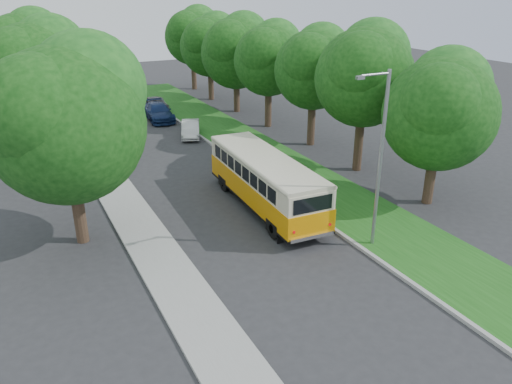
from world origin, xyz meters
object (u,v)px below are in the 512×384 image
lamppost_far (88,99)px  car_white (191,129)px  vintage_bus (265,183)px  car_blue (158,112)px  car_silver (242,164)px  car_grey (155,105)px  lamppost_near (379,156)px

lamppost_far → car_white: bearing=14.6°
lamppost_far → vintage_bus: (6.54, -12.61, -2.65)m
car_white → car_blue: bearing=117.7°
car_white → car_blue: size_ratio=0.76×
car_silver → car_blue: 15.50m
car_white → car_blue: car_blue is taller
car_silver → car_blue: car_blue is taller
car_white → car_grey: car_white is taller
vintage_bus → lamppost_far: bearing=119.9°
lamppost_near → car_blue: lamppost_near is taller
car_blue → car_grey: bearing=80.8°
vintage_bus → car_blue: bearing=91.3°
car_silver → car_white: car_silver is taller
car_silver → car_grey: size_ratio=0.83×
lamppost_near → car_blue: size_ratio=1.58×
vintage_bus → car_white: vintage_bus is taller
lamppost_near → car_silver: bearing=96.2°
lamppost_far → car_grey: lamppost_far is taller
car_white → car_grey: 9.56m
car_grey → car_blue: bearing=-94.9°
vintage_bus → car_silver: vintage_bus is taller
car_silver → car_blue: size_ratio=0.74×
lamppost_far → vintage_bus: 14.45m
lamppost_near → lamppost_far: 20.53m
vintage_bus → car_silver: (1.16, 5.27, -0.83)m
lamppost_near → car_white: size_ratio=2.08×
lamppost_near → car_grey: (-1.21, 30.06, -3.74)m
car_white → lamppost_far: bearing=-144.6°
vintage_bus → car_blue: vintage_bus is taller
car_silver → lamppost_near: bearing=-81.6°
car_silver → lamppost_far: bearing=138.6°
car_grey → lamppost_near: bearing=-80.3°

